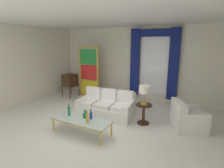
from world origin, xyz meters
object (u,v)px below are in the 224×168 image
(bottle_crystal_tall, at_px, (91,115))
(peacock_figurine, at_px, (93,95))
(bottle_amber_squat, at_px, (85,115))
(bottle_ruby_flask, at_px, (87,118))
(armchair_white, at_px, (187,119))
(couch_white_long, at_px, (107,106))
(stained_glass_divider, at_px, (89,73))
(vintage_tv, at_px, (70,80))
(round_side_table, at_px, (144,112))
(table_lamp_brass, at_px, (145,90))
(coffee_table, at_px, (81,120))
(bottle_blue_decanter, at_px, (69,111))

(bottle_crystal_tall, distance_m, peacock_figurine, 2.75)
(bottle_amber_squat, height_order, bottle_ruby_flask, bottle_ruby_flask)
(armchair_white, bearing_deg, bottle_ruby_flask, -141.25)
(couch_white_long, height_order, stained_glass_divider, stained_glass_divider)
(bottle_amber_squat, xyz_separation_m, bottle_ruby_flask, (0.23, -0.23, 0.06))
(vintage_tv, bearing_deg, round_side_table, -16.45)
(armchair_white, bearing_deg, peacock_figurine, 167.86)
(bottle_amber_squat, distance_m, round_side_table, 1.72)
(stained_glass_divider, bearing_deg, bottle_ruby_flask, -55.37)
(bottle_amber_squat, relative_size, round_side_table, 0.38)
(table_lamp_brass, bearing_deg, armchair_white, 12.91)
(armchair_white, height_order, table_lamp_brass, table_lamp_brass)
(coffee_table, height_order, bottle_amber_squat, bottle_amber_squat)
(couch_white_long, height_order, vintage_tv, vintage_tv)
(bottle_ruby_flask, bearing_deg, vintage_tv, 137.53)
(bottle_amber_squat, height_order, table_lamp_brass, table_lamp_brass)
(stained_glass_divider, bearing_deg, coffee_table, -58.23)
(couch_white_long, height_order, table_lamp_brass, table_lamp_brass)
(bottle_crystal_tall, xyz_separation_m, armchair_white, (2.18, 1.48, -0.23))
(bottle_ruby_flask, bearing_deg, stained_glass_divider, 124.63)
(coffee_table, height_order, peacock_figurine, peacock_figurine)
(bottle_amber_squat, bearing_deg, table_lamp_brass, 45.22)
(round_side_table, bearing_deg, coffee_table, -132.49)
(bottle_blue_decanter, bearing_deg, peacock_figurine, 109.85)
(bottle_ruby_flask, bearing_deg, bottle_amber_squat, 135.05)
(coffee_table, bearing_deg, stained_glass_divider, 121.77)
(armchair_white, xyz_separation_m, table_lamp_brass, (-1.16, -0.27, 0.74))
(bottle_crystal_tall, bearing_deg, vintage_tv, 139.69)
(vintage_tv, bearing_deg, coffee_table, -44.22)
(bottle_crystal_tall, bearing_deg, table_lamp_brass, 50.01)
(vintage_tv, xyz_separation_m, peacock_figurine, (1.24, -0.05, -0.51))
(coffee_table, bearing_deg, peacock_figurine, 118.25)
(bottle_crystal_tall, bearing_deg, stained_glass_divider, 126.19)
(bottle_blue_decanter, relative_size, round_side_table, 0.57)
(coffee_table, height_order, table_lamp_brass, table_lamp_brass)
(stained_glass_divider, relative_size, table_lamp_brass, 3.86)
(coffee_table, distance_m, peacock_figurine, 2.74)
(bottle_amber_squat, xyz_separation_m, peacock_figurine, (-1.33, 2.28, -0.27))
(bottle_amber_squat, bearing_deg, round_side_table, 45.22)
(couch_white_long, xyz_separation_m, bottle_crystal_tall, (0.23, -1.24, 0.21))
(bottle_ruby_flask, relative_size, stained_glass_divider, 0.15)
(round_side_table, height_order, table_lamp_brass, table_lamp_brass)
(stained_glass_divider, height_order, round_side_table, stained_glass_divider)
(coffee_table, bearing_deg, table_lamp_brass, 47.51)
(vintage_tv, relative_size, peacock_figurine, 2.24)
(vintage_tv, bearing_deg, bottle_amber_squat, -42.24)
(bottle_amber_squat, height_order, peacock_figurine, bottle_amber_squat)
(coffee_table, relative_size, stained_glass_divider, 0.72)
(vintage_tv, xyz_separation_m, stained_glass_divider, (0.81, 0.32, 0.33))
(stained_glass_divider, height_order, peacock_figurine, stained_glass_divider)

